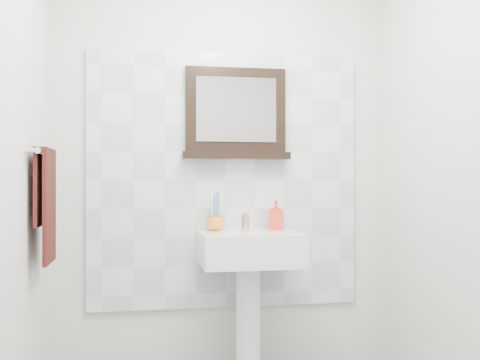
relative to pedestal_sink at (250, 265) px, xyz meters
name	(u,v)px	position (x,y,z in m)	size (l,w,h in m)	color
back_wall	(225,164)	(-0.11, 0.23, 0.57)	(2.00, 0.01, 2.50)	silver
front_wall	(381,129)	(-0.11, -1.97, 0.57)	(2.00, 0.01, 2.50)	silver
left_wall	(2,152)	(-1.11, -0.87, 0.57)	(0.01, 2.20, 2.50)	silver
splashback	(225,180)	(-0.11, 0.21, 0.47)	(1.60, 0.02, 1.50)	silver
pedestal_sink	(250,265)	(0.00, 0.00, 0.00)	(0.55, 0.44, 0.96)	white
toothbrush_cup	(215,223)	(-0.18, 0.13, 0.22)	(0.10, 0.10, 0.08)	orange
toothbrushes	(216,209)	(-0.17, 0.14, 0.31)	(0.05, 0.04, 0.21)	white
soap_dispenser	(276,215)	(0.19, 0.14, 0.27)	(0.08, 0.08, 0.17)	red
framed_mirror	(236,116)	(-0.05, 0.19, 0.85)	(0.63, 0.11, 0.54)	black
towel_bar	(44,153)	(-1.05, -0.26, 0.60)	(0.07, 0.40, 0.03)	silver
hand_towel	(46,196)	(-1.05, -0.26, 0.39)	(0.06, 0.30, 0.55)	black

